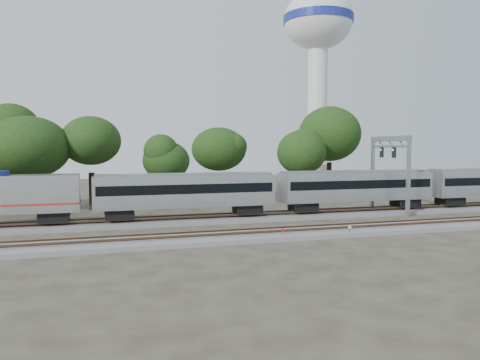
% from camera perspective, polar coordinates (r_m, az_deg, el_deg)
% --- Properties ---
extents(ground, '(160.00, 160.00, 0.00)m').
position_cam_1_polar(ground, '(43.35, -5.40, -6.39)').
color(ground, '#383328').
rests_on(ground, ground).
extents(track_far, '(160.00, 5.00, 0.73)m').
position_cam_1_polar(track_far, '(49.13, -6.81, -4.93)').
color(track_far, slate).
rests_on(track_far, ground).
extents(track_near, '(160.00, 5.00, 0.73)m').
position_cam_1_polar(track_near, '(39.47, -4.22, -7.11)').
color(track_near, slate).
rests_on(track_near, ground).
extents(switch_stand_red, '(0.28, 0.13, 0.93)m').
position_cam_1_polar(switch_stand_red, '(40.15, 5.27, -6.37)').
color(switch_stand_red, '#512D19').
rests_on(switch_stand_red, ground).
extents(switch_stand_white, '(0.32, 0.06, 1.00)m').
position_cam_1_polar(switch_stand_white, '(42.13, 13.22, -5.91)').
color(switch_stand_white, '#512D19').
rests_on(switch_stand_white, ground).
extents(switch_lever, '(0.55, 0.40, 0.30)m').
position_cam_1_polar(switch_lever, '(40.20, 8.08, -7.02)').
color(switch_lever, '#512D19').
rests_on(switch_lever, ground).
extents(water_tower, '(14.92, 14.92, 41.29)m').
position_cam_1_polar(water_tower, '(105.88, 9.48, 16.37)').
color(water_tower, silver).
rests_on(water_tower, ground).
extents(signal_gantry, '(0.63, 7.51, 9.13)m').
position_cam_1_polar(signal_gantry, '(58.17, 17.78, 2.67)').
color(signal_gantry, gray).
rests_on(signal_gantry, ground).
extents(tree_2, '(7.95, 7.95, 11.21)m').
position_cam_1_polar(tree_2, '(60.50, -24.46, 3.64)').
color(tree_2, black).
rests_on(tree_2, ground).
extents(tree_3, '(8.78, 8.78, 12.37)m').
position_cam_1_polar(tree_3, '(61.14, -17.72, 4.57)').
color(tree_3, black).
rests_on(tree_3, ground).
extents(tree_4, '(6.20, 6.20, 8.74)m').
position_cam_1_polar(tree_4, '(60.58, -8.99, 2.31)').
color(tree_4, black).
rests_on(tree_4, ground).
extents(tree_5, '(7.67, 7.67, 10.81)m').
position_cam_1_polar(tree_5, '(67.84, -2.59, 3.76)').
color(tree_5, black).
rests_on(tree_5, ground).
extents(tree_6, '(7.18, 7.18, 10.13)m').
position_cam_1_polar(tree_6, '(68.34, 7.50, 3.33)').
color(tree_6, black).
rests_on(tree_6, ground).
extents(tree_7, '(10.14, 10.14, 14.30)m').
position_cam_1_polar(tree_7, '(77.39, 10.88, 5.53)').
color(tree_7, black).
rests_on(tree_7, ground).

